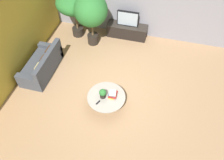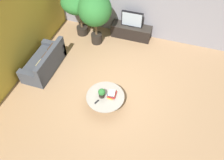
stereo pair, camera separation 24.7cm
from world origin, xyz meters
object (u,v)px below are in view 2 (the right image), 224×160
object	(u,v)px
couch_by_wall	(45,63)
potted_palm_tall	(79,3)
potted_palm_corner	(95,11)
television	(132,19)
coffee_table	(105,98)
potted_plant_tabletop	(102,93)
media_console	(131,31)

from	to	relation	value
couch_by_wall	potted_palm_tall	distance (m)	2.53
couch_by_wall	potted_palm_corner	xyz separation A→B (m)	(1.20, 1.89, 1.11)
television	couch_by_wall	size ratio (longest dim) A/B	0.47
television	coffee_table	bearing A→B (deg)	-88.50
television	potted_plant_tabletop	xyz separation A→B (m)	(-0.01, -3.43, -0.29)
television	potted_palm_tall	world-z (taller)	potted_palm_tall
couch_by_wall	potted_palm_tall	world-z (taller)	potted_palm_tall
media_console	coffee_table	xyz separation A→B (m)	(0.09, -3.40, -0.00)
potted_palm_tall	potted_palm_corner	distance (m)	0.82
potted_palm_corner	television	bearing A→B (deg)	31.20
coffee_table	television	bearing A→B (deg)	91.50
potted_palm_corner	potted_palm_tall	bearing A→B (deg)	155.64
media_console	potted_plant_tabletop	bearing A→B (deg)	-90.12
media_console	potted_palm_tall	size ratio (longest dim) A/B	0.86
media_console	television	size ratio (longest dim) A/B	1.93
coffee_table	potted_plant_tabletop	distance (m)	0.29
television	couch_by_wall	world-z (taller)	television
television	potted_palm_corner	distance (m)	1.51
television	potted_palm_corner	xyz separation A→B (m)	(-1.19, -0.72, 0.57)
media_console	coffee_table	distance (m)	3.40
coffee_table	couch_by_wall	xyz separation A→B (m)	(-2.48, 0.78, 0.01)
potted_palm_tall	potted_palm_corner	world-z (taller)	potted_palm_corner
coffee_table	potted_palm_corner	size ratio (longest dim) A/B	0.56
television	coffee_table	size ratio (longest dim) A/B	0.72
potted_plant_tabletop	potted_palm_tall	bearing A→B (deg)	122.45
media_console	potted_plant_tabletop	xyz separation A→B (m)	(-0.01, -3.43, 0.27)
couch_by_wall	potted_palm_tall	xyz separation A→B (m)	(0.45, 2.23, 1.09)
potted_palm_tall	potted_plant_tabletop	bearing A→B (deg)	-57.55
coffee_table	potted_palm_tall	size ratio (longest dim) A/B	0.62
couch_by_wall	coffee_table	bearing A→B (deg)	72.54
couch_by_wall	potted_palm_corner	distance (m)	2.50
television	potted_palm_tall	size ratio (longest dim) A/B	0.45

